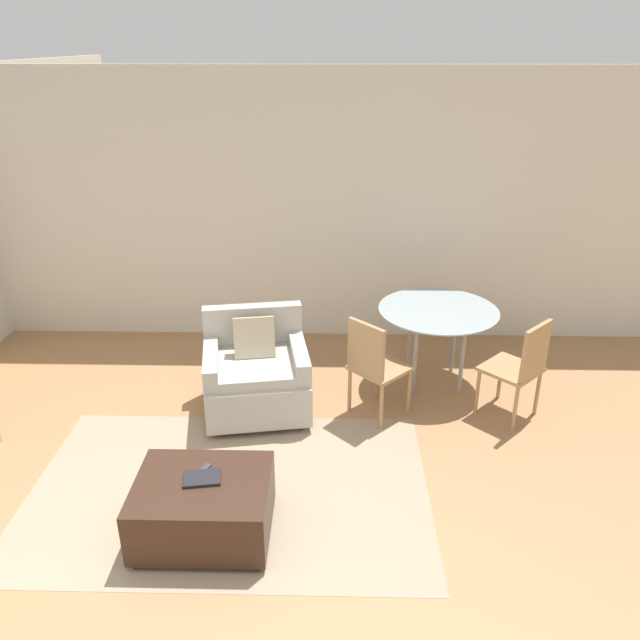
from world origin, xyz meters
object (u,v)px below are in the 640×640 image
tv_remote_primary (203,470)px  book_stack (202,478)px  armchair (256,374)px  dining_table (438,318)px  dining_chair_near_right (522,364)px  ottoman (204,506)px  dining_chair_near_left (374,362)px

tv_remote_primary → book_stack: bearing=-84.3°
armchair → tv_remote_primary: (-0.18, -1.40, 0.07)m
armchair → book_stack: (-0.17, -1.49, 0.08)m
dining_table → book_stack: bearing=-131.4°
armchair → tv_remote_primary: bearing=-97.2°
book_stack → dining_chair_near_right: 2.76m
dining_chair_near_right → ottoman: bearing=-148.9°
armchair → dining_table: armchair is taller
ottoman → dining_table: dining_table is taller
dining_chair_near_left → tv_remote_primary: bearing=-131.7°
dining_chair_near_right → armchair: bearing=177.7°
ottoman → dining_chair_near_right: 2.79m
dining_table → dining_chair_near_right: bearing=-45.0°
dining_chair_near_left → dining_chair_near_right: bearing=0.0°
armchair → dining_chair_near_left: 1.01m
armchair → ottoman: bearing=-96.2°
tv_remote_primary → ottoman: bearing=-84.6°
tv_remote_primary → dining_chair_near_left: size_ratio=0.16×
armchair → dining_chair_near_left: size_ratio=1.09×
ottoman → tv_remote_primary: (-0.01, 0.12, 0.19)m
armchair → dining_chair_near_right: dining_chair_near_right is taller
dining_chair_near_left → ottoman: bearing=-129.0°
book_stack → tv_remote_primary: size_ratio=1.75×
ottoman → dining_table: (1.77, 2.04, 0.43)m
armchair → dining_table: (1.60, 0.52, 0.31)m
armchair → dining_chair_near_right: (2.21, -0.09, 0.17)m
ottoman → tv_remote_primary: 0.23m
book_stack → dining_chair_near_left: bearing=50.3°
dining_table → tv_remote_primary: bearing=-132.8°
tv_remote_primary → dining_chair_near_left: 1.76m
book_stack → dining_chair_near_right: dining_chair_near_right is taller
tv_remote_primary → dining_chair_near_left: dining_chair_near_left is taller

